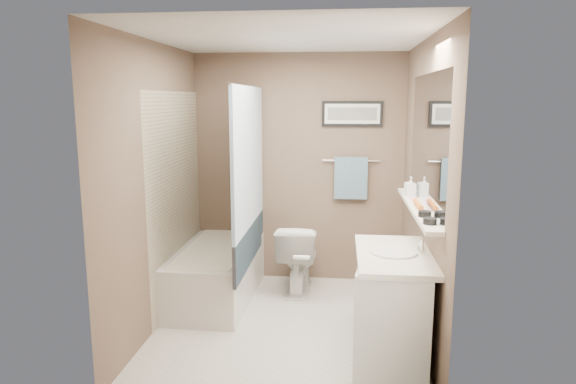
# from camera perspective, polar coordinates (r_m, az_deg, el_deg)

# --- Properties ---
(ground) EXTENTS (2.50, 2.50, 0.00)m
(ground) POSITION_cam_1_polar(r_m,az_deg,el_deg) (4.57, -0.20, -14.69)
(ground) COLOR beige
(ground) RESTS_ON ground
(ceiling) EXTENTS (2.20, 2.50, 0.04)m
(ceiling) POSITION_cam_1_polar(r_m,az_deg,el_deg) (4.16, -0.22, 16.51)
(ceiling) COLOR silver
(ceiling) RESTS_ON wall_back
(wall_back) EXTENTS (2.20, 0.04, 2.40)m
(wall_back) POSITION_cam_1_polar(r_m,az_deg,el_deg) (5.41, 1.18, 2.55)
(wall_back) COLOR brown
(wall_back) RESTS_ON ground
(wall_front) EXTENTS (2.20, 0.04, 2.40)m
(wall_front) POSITION_cam_1_polar(r_m,az_deg,el_deg) (3.01, -2.71, -3.74)
(wall_front) COLOR brown
(wall_front) RESTS_ON ground
(wall_left) EXTENTS (0.04, 2.50, 2.40)m
(wall_left) POSITION_cam_1_polar(r_m,az_deg,el_deg) (4.45, -14.18, 0.55)
(wall_left) COLOR brown
(wall_left) RESTS_ON ground
(wall_right) EXTENTS (0.04, 2.50, 2.40)m
(wall_right) POSITION_cam_1_polar(r_m,az_deg,el_deg) (4.23, 14.50, 0.04)
(wall_right) COLOR brown
(wall_right) RESTS_ON ground
(tile_surround) EXTENTS (0.02, 1.55, 2.00)m
(tile_surround) POSITION_cam_1_polar(r_m,az_deg,el_deg) (4.95, -12.25, -0.76)
(tile_surround) COLOR tan
(tile_surround) RESTS_ON wall_left
(curtain_rod) EXTENTS (0.02, 1.55, 0.02)m
(curtain_rod) POSITION_cam_1_polar(r_m,az_deg,el_deg) (4.69, -4.52, 11.74)
(curtain_rod) COLOR silver
(curtain_rod) RESTS_ON wall_left
(curtain_upper) EXTENTS (0.03, 1.45, 1.28)m
(curtain_upper) POSITION_cam_1_polar(r_m,az_deg,el_deg) (4.72, -4.41, 3.83)
(curtain_upper) COLOR white
(curtain_upper) RESTS_ON curtain_rod
(curtain_lower) EXTENTS (0.03, 1.45, 0.36)m
(curtain_lower) POSITION_cam_1_polar(r_m,az_deg,el_deg) (4.88, -4.27, -5.77)
(curtain_lower) COLOR #233541
(curtain_lower) RESTS_ON curtain_rod
(mirror) EXTENTS (0.02, 1.60, 1.00)m
(mirror) POSITION_cam_1_polar(r_m,az_deg,el_deg) (4.03, 15.22, 5.54)
(mirror) COLOR silver
(mirror) RESTS_ON wall_right
(shelf) EXTENTS (0.12, 1.60, 0.03)m
(shelf) POSITION_cam_1_polar(r_m,az_deg,el_deg) (4.10, 14.12, -1.70)
(shelf) COLOR silver
(shelf) RESTS_ON wall_right
(towel_bar) EXTENTS (0.60, 0.02, 0.02)m
(towel_bar) POSITION_cam_1_polar(r_m,az_deg,el_deg) (5.37, 7.04, 3.49)
(towel_bar) COLOR silver
(towel_bar) RESTS_ON wall_back
(towel) EXTENTS (0.34, 0.05, 0.44)m
(towel) POSITION_cam_1_polar(r_m,az_deg,el_deg) (5.37, 7.00, 1.56)
(towel) COLOR #7EA3B7
(towel) RESTS_ON towel_bar
(art_frame) EXTENTS (0.62, 0.02, 0.26)m
(art_frame) POSITION_cam_1_polar(r_m,az_deg,el_deg) (5.35, 7.15, 8.62)
(art_frame) COLOR black
(art_frame) RESTS_ON wall_back
(art_mat) EXTENTS (0.56, 0.00, 0.20)m
(art_mat) POSITION_cam_1_polar(r_m,az_deg,el_deg) (5.34, 7.15, 8.62)
(art_mat) COLOR white
(art_mat) RESTS_ON art_frame
(art_image) EXTENTS (0.50, 0.00, 0.13)m
(art_image) POSITION_cam_1_polar(r_m,az_deg,el_deg) (5.33, 7.15, 8.62)
(art_image) COLOR #595959
(art_image) RESTS_ON art_mat
(door) EXTENTS (0.80, 0.02, 2.00)m
(door) POSITION_cam_1_polar(r_m,az_deg,el_deg) (3.02, 7.75, -7.71)
(door) COLOR silver
(door) RESTS_ON wall_front
(door_handle) EXTENTS (0.10, 0.02, 0.02)m
(door_handle) POSITION_cam_1_polar(r_m,az_deg,el_deg) (3.08, 1.52, -7.28)
(door_handle) COLOR silver
(door_handle) RESTS_ON door
(bathtub) EXTENTS (0.74, 1.52, 0.50)m
(bathtub) POSITION_cam_1_polar(r_m,az_deg,el_deg) (5.14, -7.92, -8.86)
(bathtub) COLOR silver
(bathtub) RESTS_ON ground
(tub_rim) EXTENTS (0.56, 1.36, 0.02)m
(tub_rim) POSITION_cam_1_polar(r_m,az_deg,el_deg) (5.07, -7.99, -6.19)
(tub_rim) COLOR silver
(tub_rim) RESTS_ON bathtub
(toilet) EXTENTS (0.41, 0.70, 0.71)m
(toilet) POSITION_cam_1_polar(r_m,az_deg,el_deg) (5.23, 1.13, -7.24)
(toilet) COLOR white
(toilet) RESTS_ON ground
(vanity) EXTENTS (0.61, 0.96, 0.80)m
(vanity) POSITION_cam_1_polar(r_m,az_deg,el_deg) (3.94, 11.68, -12.77)
(vanity) COLOR silver
(vanity) RESTS_ON ground
(countertop) EXTENTS (0.54, 0.96, 0.04)m
(countertop) POSITION_cam_1_polar(r_m,az_deg,el_deg) (3.79, 11.76, -6.92)
(countertop) COLOR silver
(countertop) RESTS_ON vanity
(sink_basin) EXTENTS (0.34, 0.34, 0.01)m
(sink_basin) POSITION_cam_1_polar(r_m,az_deg,el_deg) (3.79, 11.62, -6.52)
(sink_basin) COLOR silver
(sink_basin) RESTS_ON countertop
(faucet_spout) EXTENTS (0.02, 0.02, 0.10)m
(faucet_spout) POSITION_cam_1_polar(r_m,az_deg,el_deg) (3.80, 14.66, -5.92)
(faucet_spout) COLOR white
(faucet_spout) RESTS_ON countertop
(faucet_knob) EXTENTS (0.05, 0.05, 0.05)m
(faucet_knob) POSITION_cam_1_polar(r_m,az_deg,el_deg) (3.90, 14.43, -5.80)
(faucet_knob) COLOR silver
(faucet_knob) RESTS_ON countertop
(candle_bowl_near) EXTENTS (0.09, 0.09, 0.04)m
(candle_bowl_near) POSITION_cam_1_polar(r_m,az_deg,el_deg) (3.52, 15.49, -3.13)
(candle_bowl_near) COLOR black
(candle_bowl_near) RESTS_ON shelf
(candle_bowl_far) EXTENTS (0.09, 0.09, 0.04)m
(candle_bowl_far) POSITION_cam_1_polar(r_m,az_deg,el_deg) (3.73, 14.94, -2.36)
(candle_bowl_far) COLOR black
(candle_bowl_far) RESTS_ON shelf
(hair_brush_front) EXTENTS (0.05, 0.22, 0.04)m
(hair_brush_front) POSITION_cam_1_polar(r_m,az_deg,el_deg) (4.00, 14.33, -1.46)
(hair_brush_front) COLOR #C45F1B
(hair_brush_front) RESTS_ON shelf
(hair_brush_back) EXTENTS (0.04, 0.22, 0.04)m
(hair_brush_back) POSITION_cam_1_polar(r_m,az_deg,el_deg) (4.09, 14.15, -1.20)
(hair_brush_back) COLOR #D85B1E
(hair_brush_back) RESTS_ON shelf
(pink_comb) EXTENTS (0.05, 0.16, 0.01)m
(pink_comb) POSITION_cam_1_polar(r_m,az_deg,el_deg) (4.30, 13.74, -0.87)
(pink_comb) COLOR pink
(pink_comb) RESTS_ON shelf
(glass_jar) EXTENTS (0.08, 0.08, 0.10)m
(glass_jar) POSITION_cam_1_polar(r_m,az_deg,el_deg) (4.59, 13.26, 0.43)
(glass_jar) COLOR white
(glass_jar) RESTS_ON shelf
(soap_bottle) EXTENTS (0.09, 0.09, 0.17)m
(soap_bottle) POSITION_cam_1_polar(r_m,az_deg,el_deg) (4.46, 13.48, 0.59)
(soap_bottle) COLOR #999999
(soap_bottle) RESTS_ON shelf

